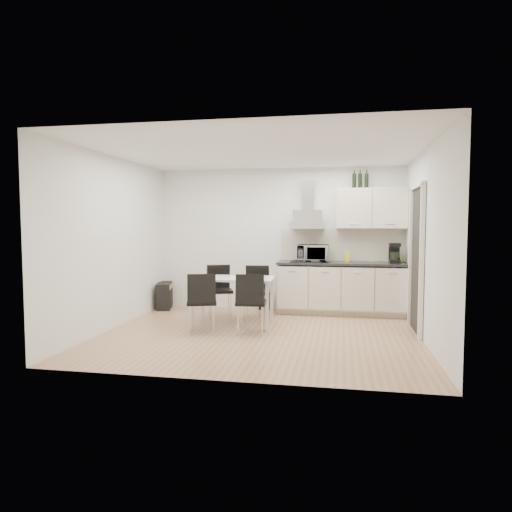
{
  "coord_description": "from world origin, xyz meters",
  "views": [
    {
      "loc": [
        1.14,
        -6.36,
        1.58
      ],
      "look_at": [
        -0.12,
        0.39,
        1.1
      ],
      "focal_mm": 32.0,
      "sensor_mm": 36.0,
      "label": 1
    }
  ],
  "objects": [
    {
      "name": "ground",
      "position": [
        0.0,
        0.0,
        0.0
      ],
      "size": [
        4.5,
        4.5,
        0.0
      ],
      "primitive_type": "plane",
      "color": "tan",
      "rests_on": "ground"
    },
    {
      "name": "wall_back",
      "position": [
        0.0,
        2.0,
        1.3
      ],
      "size": [
        4.5,
        0.1,
        2.6
      ],
      "primitive_type": "cube",
      "color": "silver",
      "rests_on": "ground"
    },
    {
      "name": "wall_front",
      "position": [
        0.0,
        -2.0,
        1.3
      ],
      "size": [
        4.5,
        0.1,
        2.6
      ],
      "primitive_type": "cube",
      "color": "silver",
      "rests_on": "ground"
    },
    {
      "name": "wall_left",
      "position": [
        -2.25,
        0.0,
        1.3
      ],
      "size": [
        0.1,
        4.0,
        2.6
      ],
      "primitive_type": "cube",
      "color": "silver",
      "rests_on": "ground"
    },
    {
      "name": "wall_right",
      "position": [
        2.25,
        0.0,
        1.3
      ],
      "size": [
        0.1,
        4.0,
        2.6
      ],
      "primitive_type": "cube",
      "color": "silver",
      "rests_on": "ground"
    },
    {
      "name": "ceiling",
      "position": [
        0.0,
        0.0,
        2.6
      ],
      "size": [
        4.5,
        4.5,
        0.0
      ],
      "primitive_type": "plane",
      "color": "white",
      "rests_on": "wall_back"
    },
    {
      "name": "doorway",
      "position": [
        2.21,
        0.55,
        1.05
      ],
      "size": [
        0.08,
        1.04,
        2.1
      ],
      "primitive_type": "cube",
      "color": "white",
      "rests_on": "ground"
    },
    {
      "name": "kitchenette",
      "position": [
        1.19,
        1.73,
        0.83
      ],
      "size": [
        2.22,
        0.64,
        2.52
      ],
      "color": "beige",
      "rests_on": "ground"
    },
    {
      "name": "dining_table",
      "position": [
        -0.52,
        0.51,
        0.66
      ],
      "size": [
        1.29,
        0.77,
        0.75
      ],
      "rotation": [
        0.0,
        0.0,
        0.04
      ],
      "color": "white",
      "rests_on": "ground"
    },
    {
      "name": "chair_far_left",
      "position": [
        -0.88,
        1.07,
        0.44
      ],
      "size": [
        0.59,
        0.62,
        0.88
      ],
      "primitive_type": null,
      "rotation": [
        0.0,
        0.0,
        3.51
      ],
      "color": "black",
      "rests_on": "ground"
    },
    {
      "name": "chair_far_right",
      "position": [
        -0.25,
        1.07,
        0.44
      ],
      "size": [
        0.47,
        0.53,
        0.88
      ],
      "primitive_type": null,
      "rotation": [
        0.0,
        0.0,
        3.2
      ],
      "color": "black",
      "rests_on": "ground"
    },
    {
      "name": "chair_near_left",
      "position": [
        -0.85,
        -0.05,
        0.44
      ],
      "size": [
        0.57,
        0.61,
        0.88
      ],
      "primitive_type": null,
      "rotation": [
        0.0,
        0.0,
        0.3
      ],
      "color": "black",
      "rests_on": "ground"
    },
    {
      "name": "chair_near_right",
      "position": [
        -0.13,
        0.04,
        0.44
      ],
      "size": [
        0.48,
        0.54,
        0.88
      ],
      "primitive_type": null,
      "rotation": [
        0.0,
        0.0,
        0.09
      ],
      "color": "black",
      "rests_on": "ground"
    },
    {
      "name": "guitar_amp",
      "position": [
        -2.11,
        1.65,
        0.24
      ],
      "size": [
        0.4,
        0.63,
        0.49
      ],
      "rotation": [
        0.0,
        0.0,
        0.28
      ],
      "color": "black",
      "rests_on": "ground"
    },
    {
      "name": "floor_speaker",
      "position": [
        -0.22,
        1.9,
        0.17
      ],
      "size": [
        0.24,
        0.23,
        0.33
      ],
      "primitive_type": "cube",
      "rotation": [
        0.0,
        0.0,
        -0.31
      ],
      "color": "black",
      "rests_on": "ground"
    }
  ]
}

